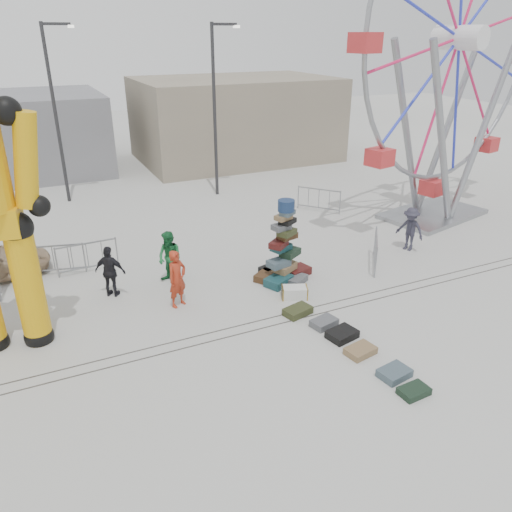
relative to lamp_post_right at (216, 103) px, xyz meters
name	(u,v)px	position (x,y,z in m)	size (l,w,h in m)	color
ground	(285,336)	(-3.09, -13.00, -4.48)	(90.00, 90.00, 0.00)	#9E9E99
track_line_near	(275,325)	(-3.09, -12.40, -4.48)	(40.00, 0.04, 0.01)	#47443F
track_line_far	(269,318)	(-3.09, -12.00, -4.48)	(40.00, 0.04, 0.01)	#47443F
building_right	(235,119)	(3.91, 7.00, -1.98)	(12.00, 8.00, 5.00)	gray
building_left	(13,135)	(-9.09, 9.00, -2.28)	(10.00, 8.00, 4.40)	gray
lamp_post_right	(216,103)	(0.00, 0.00, 0.00)	(1.41, 0.25, 8.00)	#2D2D30
lamp_post_left	(56,106)	(-7.00, 2.00, 0.00)	(1.41, 0.25, 8.00)	#2D2D30
suitcase_tower	(283,257)	(-1.51, -9.86, -3.71)	(2.10, 1.83, 2.75)	#19454B
ferris_wheel	(455,64)	(7.51, -7.21, 1.94)	(11.01, 3.72, 13.05)	gray
steamer_trunk	(295,292)	(-1.82, -11.22, -4.30)	(0.79, 0.46, 0.37)	silver
row_case_0	(298,311)	(-2.23, -12.15, -4.37)	(0.83, 0.51, 0.22)	#363C1E
row_case_1	(324,323)	(-1.87, -13.01, -4.38)	(0.74, 0.49, 0.20)	#585A60
row_case_2	(342,334)	(-1.74, -13.73, -4.37)	(0.79, 0.59, 0.21)	black
row_case_3	(360,351)	(-1.74, -14.56, -4.39)	(0.77, 0.53, 0.19)	olive
row_case_4	(394,373)	(-1.55, -15.67, -4.38)	(0.75, 0.55, 0.20)	#465A65
row_case_5	(414,391)	(-1.56, -16.37, -4.40)	(0.70, 0.46, 0.17)	black
barricade_dummy_b	(54,260)	(-8.43, -6.33, -3.93)	(2.00, 0.10, 1.10)	gray
barricade_dummy_c	(88,257)	(-7.36, -6.59, -3.93)	(2.00, 0.10, 1.10)	gray
barricade_wheel_front	(375,251)	(1.90, -10.36, -3.93)	(2.00, 0.10, 1.10)	gray
barricade_wheel_back	(319,200)	(3.18, -4.49, -3.93)	(2.00, 0.10, 1.10)	gray
pedestrian_red	(177,279)	(-5.23, -10.15, -3.59)	(0.65, 0.43, 1.79)	#A12C17
pedestrian_green	(170,258)	(-5.01, -8.60, -3.59)	(0.87, 0.68, 1.78)	#186231
pedestrian_black	(110,272)	(-6.93, -8.68, -3.65)	(0.98, 0.41, 1.66)	black
pedestrian_grey	(410,229)	(3.92, -9.75, -3.65)	(1.08, 0.62, 1.67)	#292835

